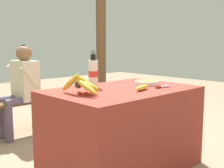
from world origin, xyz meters
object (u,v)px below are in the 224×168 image
object	(u,v)px
support_post_far	(101,26)
banana_bunch_green	(80,87)
seated_vendor	(21,84)
loose_banana_front	(142,88)
serving_bowl	(147,83)
knife	(161,87)
water_bottle	(93,73)
wooden_bench	(44,101)
banana_bunch_ripe	(82,84)

from	to	relation	value
support_post_far	banana_bunch_green	bearing A→B (deg)	-157.78
seated_vendor	support_post_far	world-z (taller)	support_post_far
loose_banana_front	seated_vendor	world-z (taller)	seated_vendor
serving_bowl	support_post_far	world-z (taller)	support_post_far
knife	support_post_far	xyz separation A→B (m)	(0.97, 1.86, 0.62)
loose_banana_front	knife	size ratio (longest dim) A/B	1.13
seated_vendor	serving_bowl	bearing A→B (deg)	109.86
seated_vendor	loose_banana_front	bearing A→B (deg)	99.45
knife	banana_bunch_green	size ratio (longest dim) A/B	0.60
water_bottle	loose_banana_front	bearing A→B (deg)	-65.00
loose_banana_front	support_post_far	bearing A→B (deg)	57.23
serving_bowl	loose_banana_front	bearing A→B (deg)	-147.49
knife	banana_bunch_green	xyz separation A→B (m)	(0.38, 1.62, -0.22)
serving_bowl	water_bottle	xyz separation A→B (m)	(-0.43, 0.23, 0.10)
loose_banana_front	wooden_bench	xyz separation A→B (m)	(0.04, 1.59, -0.35)
water_bottle	loose_banana_front	distance (m)	0.44
banana_bunch_ripe	banana_bunch_green	size ratio (longest dim) A/B	1.24
banana_bunch_green	support_post_far	world-z (taller)	support_post_far
banana_bunch_ripe	wooden_bench	bearing A→B (deg)	70.80
banana_bunch_ripe	seated_vendor	distance (m)	1.40
loose_banana_front	water_bottle	bearing A→B (deg)	115.00
seated_vendor	support_post_far	distance (m)	1.63
banana_bunch_ripe	serving_bowl	distance (m)	0.70
loose_banana_front	banana_bunch_ripe	bearing A→B (deg)	157.84
knife	seated_vendor	distance (m)	1.66
loose_banana_front	seated_vendor	distance (m)	1.59
water_bottle	knife	xyz separation A→B (m)	(0.39, -0.41, -0.11)
water_bottle	seated_vendor	bearing A→B (deg)	94.05
knife	seated_vendor	world-z (taller)	seated_vendor
banana_bunch_green	water_bottle	bearing A→B (deg)	-122.48
seated_vendor	support_post_far	xyz separation A→B (m)	(1.44, 0.27, 0.72)
serving_bowl	seated_vendor	world-z (taller)	seated_vendor
loose_banana_front	support_post_far	distance (m)	2.26
wooden_bench	knife	bearing A→B (deg)	-83.95
wooden_bench	seated_vendor	size ratio (longest dim) A/B	1.77
serving_bowl	support_post_far	xyz separation A→B (m)	(0.93, 1.68, 0.61)
banana_bunch_green	serving_bowl	bearing A→B (deg)	-103.45
serving_bowl	banana_bunch_green	size ratio (longest dim) A/B	0.69
knife	wooden_bench	xyz separation A→B (m)	(-0.17, 1.62, -0.34)
banana_bunch_ripe	water_bottle	xyz separation A→B (m)	(0.27, 0.20, 0.05)
loose_banana_front	banana_bunch_green	bearing A→B (deg)	69.66
knife	banana_bunch_green	bearing A→B (deg)	78.94
wooden_bench	banana_bunch_green	world-z (taller)	banana_bunch_green
seated_vendor	banana_bunch_green	bearing A→B (deg)	-177.95
water_bottle	serving_bowl	bearing A→B (deg)	-27.97
seated_vendor	support_post_far	bearing A→B (deg)	-169.39
water_bottle	loose_banana_front	world-z (taller)	water_bottle
loose_banana_front	knife	distance (m)	0.21
serving_bowl	seated_vendor	size ratio (longest dim) A/B	0.20
water_bottle	knife	distance (m)	0.58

